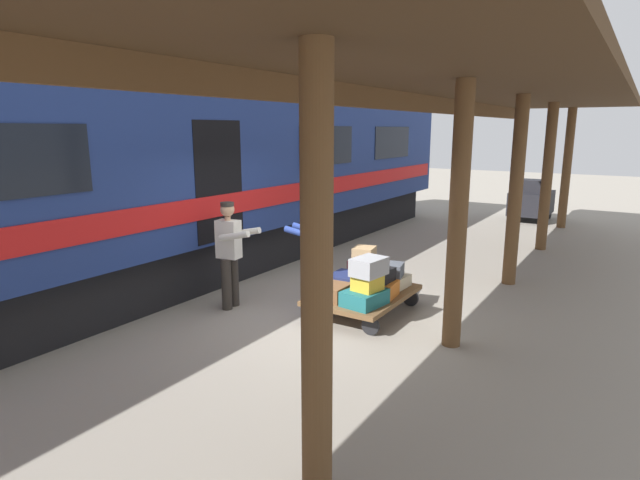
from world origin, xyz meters
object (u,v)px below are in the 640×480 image
(suitcase_navy_fabric, at_px, (347,282))
(porter_by_door, at_px, (230,251))
(porter_in_overalls, at_px, (316,250))
(luggage_cart, at_px, (363,296))
(suitcase_cream_canvas, at_px, (393,282))
(suitcase_black_hardshell, at_px, (381,275))
(train_car, at_px, (158,171))
(baggage_tug, at_px, (531,201))
(suitcase_yellow_case, at_px, (367,283))
(suitcase_teal_softside, at_px, (365,298))
(suitcase_orange_carryall, at_px, (380,289))
(suitcase_slate_roller, at_px, (392,270))
(suitcase_maroon_trunk, at_px, (364,267))
(suitcase_tan_vintage, at_px, (364,254))
(suitcase_gray_aluminum, at_px, (369,267))
(suitcase_burgundy_valise, at_px, (362,277))
(suitcase_brown_leather, at_px, (331,291))

(suitcase_navy_fabric, distance_m, porter_by_door, 1.91)
(porter_in_overalls, relative_size, porter_by_door, 1.00)
(luggage_cart, distance_m, suitcase_cream_canvas, 0.58)
(suitcase_navy_fabric, xyz_separation_m, porter_by_door, (1.62, 0.90, 0.47))
(suitcase_black_hardshell, bearing_deg, suitcase_navy_fabric, 0.73)
(porter_in_overalls, bearing_deg, train_car, 5.75)
(porter_in_overalls, height_order, porter_by_door, same)
(baggage_tug, bearing_deg, suitcase_yellow_case, 88.72)
(suitcase_teal_softside, height_order, suitcase_black_hardshell, suitcase_black_hardshell)
(suitcase_orange_carryall, relative_size, porter_by_door, 0.29)
(suitcase_slate_roller, bearing_deg, train_car, 11.82)
(suitcase_teal_softside, xyz_separation_m, porter_by_door, (2.18, 0.41, 0.48))
(suitcase_black_hardshell, xyz_separation_m, porter_in_overalls, (1.09, 0.12, 0.27))
(suitcase_maroon_trunk, relative_size, suitcase_tan_vintage, 1.14)
(suitcase_navy_fabric, bearing_deg, porter_by_door, 29.09)
(porter_in_overalls, distance_m, porter_by_door, 1.35)
(suitcase_yellow_case, xyz_separation_m, suitcase_maroon_trunk, (0.55, -0.93, -0.06))
(suitcase_orange_carryall, height_order, suitcase_gray_aluminum, suitcase_gray_aluminum)
(suitcase_tan_vintage, bearing_deg, luggage_cart, 116.75)
(suitcase_cream_canvas, xyz_separation_m, suitcase_slate_roller, (0.01, 0.03, 0.20))
(suitcase_maroon_trunk, bearing_deg, suitcase_black_hardshell, 139.03)
(suitcase_cream_canvas, height_order, suitcase_slate_roller, suitcase_slate_roller)
(train_car, distance_m, suitcase_yellow_case, 4.53)
(suitcase_navy_fabric, distance_m, baggage_tug, 10.20)
(porter_in_overalls, bearing_deg, porter_by_door, 35.67)
(suitcase_teal_softside, height_order, porter_in_overalls, porter_in_overalls)
(suitcase_teal_softside, relative_size, porter_by_door, 0.36)
(suitcase_slate_roller, xyz_separation_m, suitcase_black_hardshell, (-0.03, 0.45, 0.03))
(luggage_cart, relative_size, suitcase_cream_canvas, 3.14)
(suitcase_gray_aluminum, bearing_deg, suitcase_burgundy_valise, -57.52)
(suitcase_cream_canvas, bearing_deg, baggage_tug, -91.56)
(suitcase_yellow_case, xyz_separation_m, suitcase_gray_aluminum, (-0.01, -0.01, 0.24))
(suitcase_tan_vintage, relative_size, suitcase_gray_aluminum, 0.76)
(baggage_tug, bearing_deg, porter_by_door, 77.57)
(suitcase_gray_aluminum, xyz_separation_m, porter_by_door, (2.22, 0.45, 0.03))
(suitcase_yellow_case, distance_m, suitcase_maroon_trunk, 1.08)
(train_car, xyz_separation_m, suitcase_teal_softside, (-4.28, 0.05, -1.62))
(suitcase_teal_softside, relative_size, porter_in_overalls, 0.36)
(suitcase_slate_roller, bearing_deg, suitcase_orange_carryall, 91.80)
(luggage_cart, bearing_deg, suitcase_burgundy_valise, -60.35)
(suitcase_orange_carryall, distance_m, porter_in_overalls, 1.18)
(suitcase_cream_canvas, distance_m, suitcase_navy_fabric, 0.74)
(suitcase_teal_softside, relative_size, suitcase_yellow_case, 1.61)
(suitcase_maroon_trunk, bearing_deg, porter_in_overalls, 46.53)
(suitcase_black_hardshell, bearing_deg, suitcase_cream_canvas, -88.49)
(luggage_cart, xyz_separation_m, porter_in_overalls, (0.80, 0.11, 0.64))
(suitcase_maroon_trunk, bearing_deg, suitcase_yellow_case, 120.58)
(suitcase_brown_leather, relative_size, suitcase_navy_fabric, 0.93)
(suitcase_brown_leather, xyz_separation_m, porter_in_overalls, (0.52, -0.38, 0.48))
(luggage_cart, bearing_deg, suitcase_black_hardshell, -178.56)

